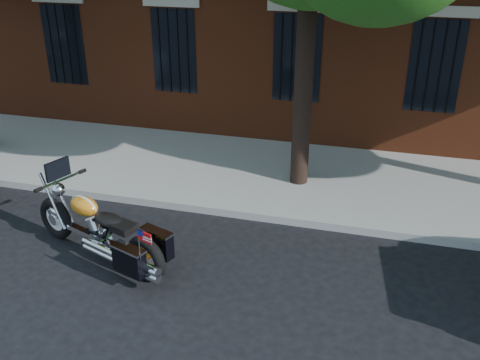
# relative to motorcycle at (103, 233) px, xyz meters

# --- Properties ---
(ground) EXTENTS (120.00, 120.00, 0.00)m
(ground) POSITION_rel_motorcycle_xyz_m (2.05, 0.60, -0.52)
(ground) COLOR black
(ground) RESTS_ON ground
(curb) EXTENTS (40.00, 0.16, 0.15)m
(curb) POSITION_rel_motorcycle_xyz_m (2.05, 1.98, -0.44)
(curb) COLOR gray
(curb) RESTS_ON ground
(sidewalk) EXTENTS (40.00, 3.60, 0.15)m
(sidewalk) POSITION_rel_motorcycle_xyz_m (2.05, 3.86, -0.44)
(sidewalk) COLOR gray
(sidewalk) RESTS_ON ground
(motorcycle) EXTENTS (2.78, 1.55, 1.53)m
(motorcycle) POSITION_rel_motorcycle_xyz_m (0.00, 0.00, 0.00)
(motorcycle) COLOR black
(motorcycle) RESTS_ON ground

